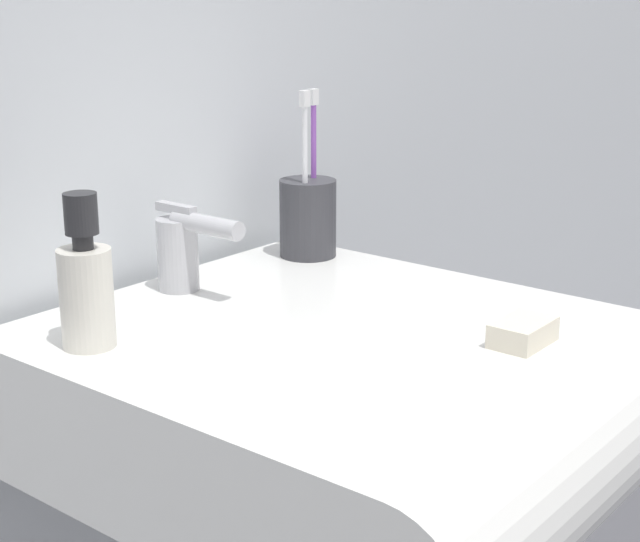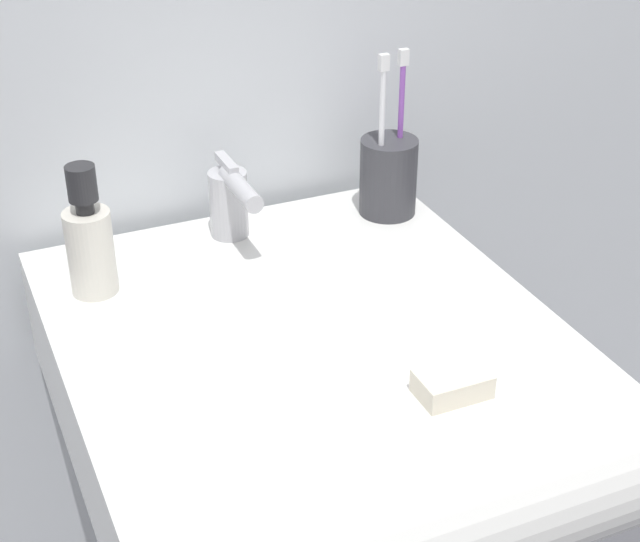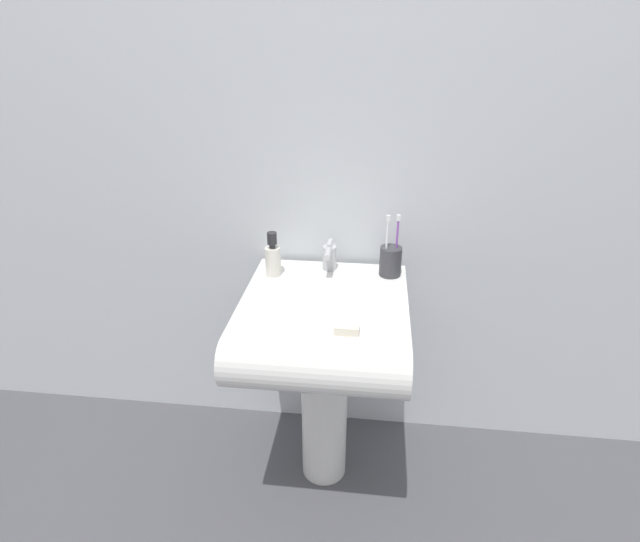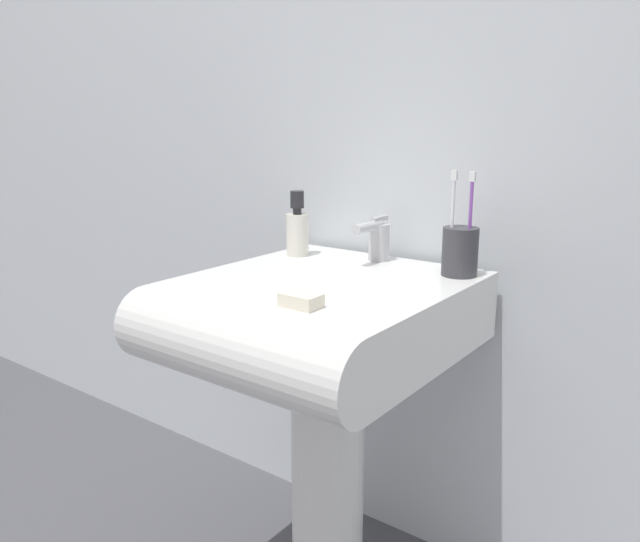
% 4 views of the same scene
% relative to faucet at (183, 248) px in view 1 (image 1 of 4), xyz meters
% --- Properties ---
extents(sink_basin, '(0.51, 0.59, 0.14)m').
position_rel_faucet_xyz_m(sink_basin, '(0.01, -0.25, -0.12)').
color(sink_basin, white).
rests_on(sink_basin, sink_pedestal).
extents(faucet, '(0.05, 0.12, 0.10)m').
position_rel_faucet_xyz_m(faucet, '(0.00, 0.00, 0.00)').
color(faucet, '#B7B7BC').
rests_on(faucet, sink_basin).
extents(toothbrush_cup, '(0.07, 0.07, 0.21)m').
position_rel_faucet_xyz_m(toothbrush_cup, '(0.21, -0.01, 0.00)').
color(toothbrush_cup, '#38383D').
rests_on(toothbrush_cup, sink_basin).
extents(soap_bottle, '(0.05, 0.05, 0.15)m').
position_rel_faucet_xyz_m(soap_bottle, '(-0.18, -0.06, 0.01)').
color(soap_bottle, silver).
rests_on(soap_bottle, sink_basin).
extents(bar_soap, '(0.07, 0.04, 0.02)m').
position_rel_faucet_xyz_m(bar_soap, '(0.09, -0.39, -0.04)').
color(bar_soap, silver).
rests_on(bar_soap, sink_basin).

